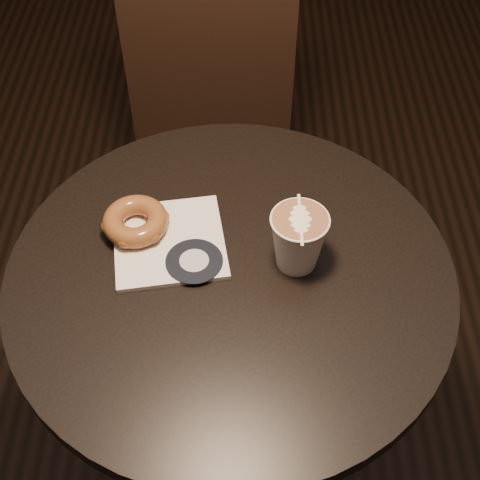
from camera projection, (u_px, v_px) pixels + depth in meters
The scene contains 5 objects.
cafe_table at pixel (231, 338), 1.19m from camera, with size 0.70×0.70×0.75m.
chair at pixel (210, 132), 1.56m from camera, with size 0.39×0.39×0.97m.
pastry_bag at pixel (169, 241), 1.07m from camera, with size 0.17×0.17×0.01m, color white.
doughnut at pixel (135, 221), 1.07m from camera, with size 0.11×0.11×0.03m, color brown.
latte_cup at pixel (298, 241), 1.01m from camera, with size 0.09×0.09×0.10m, color white, non-canonical shape.
Camera 1 is at (0.02, -0.64, 1.57)m, focal length 50.00 mm.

